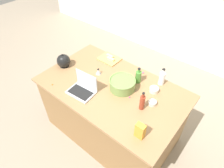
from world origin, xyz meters
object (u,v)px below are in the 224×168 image
bottle_vinegar (162,78)px  butter_stick_right (110,56)px  ramekin_medium (152,103)px  butter_stick_left (111,59)px  mixing_bowl_large (122,84)px  laptop (83,88)px  ramekin_small (154,90)px  cutting_board (109,59)px  candy_bag (140,131)px  kettle (64,61)px  kitchen_timer (98,72)px  bottle_olive (138,77)px  bottle_soy (142,102)px

bottle_vinegar → butter_stick_right: bearing=179.4°
ramekin_medium → butter_stick_left: bearing=159.5°
mixing_bowl_large → butter_stick_right: 0.63m
laptop → ramekin_small: laptop is taller
cutting_board → candy_bag: 1.28m
kettle → kitchen_timer: 0.50m
bottle_olive → butter_stick_right: size_ratio=1.90×
ramekin_small → ramekin_medium: 0.21m
butter_stick_right → ramekin_small: same height
ramekin_small → ramekin_medium: size_ratio=1.19×
laptop → candy_bag: laptop is taller
cutting_board → kettle: bearing=-127.0°
laptop → bottle_soy: 0.71m
mixing_bowl_large → cutting_board: 0.61m
laptop → butter_stick_left: size_ratio=2.98×
mixing_bowl_large → cutting_board: mixing_bowl_large is taller
laptop → mixing_bowl_large: size_ratio=1.05×
kettle → ramekin_small: bearing=15.9°
laptop → ramekin_small: size_ratio=3.01×
laptop → kitchen_timer: 0.36m
ramekin_medium → ramekin_small: bearing=115.5°
kitchen_timer → candy_bag: size_ratio=0.45×
bottle_olive → butter_stick_left: 0.55m
butter_stick_left → mixing_bowl_large: bearing=-36.0°
candy_bag → bottle_soy: bearing=119.9°
butter_stick_right → candy_bag: size_ratio=0.65×
mixing_bowl_large → ramekin_medium: 0.41m
bottle_olive → cutting_board: 0.59m
kitchen_timer → mixing_bowl_large: bearing=-3.3°
mixing_bowl_large → bottle_vinegar: 0.48m
laptop → cutting_board: bearing=104.0°
bottle_olive → ramekin_small: size_ratio=1.92×
laptop → kitchen_timer: (-0.08, 0.35, -0.01)m
bottle_soy → candy_bag: 0.35m
laptop → ramekin_small: bearing=39.0°
butter_stick_left → ramekin_small: size_ratio=1.01×
butter_stick_right → ramekin_small: 0.84m
butter_stick_left → candy_bag: bearing=-37.4°
bottle_vinegar → butter_stick_right: (-0.82, 0.01, -0.06)m
ramekin_small → bottle_olive: bearing=174.6°
bottle_olive → butter_stick_left: bottle_olive is taller
bottle_vinegar → bottle_soy: bottle_soy is taller
butter_stick_right → kitchen_timer: (0.10, -0.35, -0.00)m
kettle → kitchen_timer: size_ratio=2.77×
bottle_vinegar → ramekin_small: bottle_vinegar is taller
bottle_olive → kettle: bearing=-159.1°
bottle_vinegar → butter_stick_right: bottle_vinegar is taller
cutting_board → kitchen_timer: 0.34m
butter_stick_left → ramekin_medium: bearing=-20.5°
kitchen_timer → kettle: bearing=-160.3°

